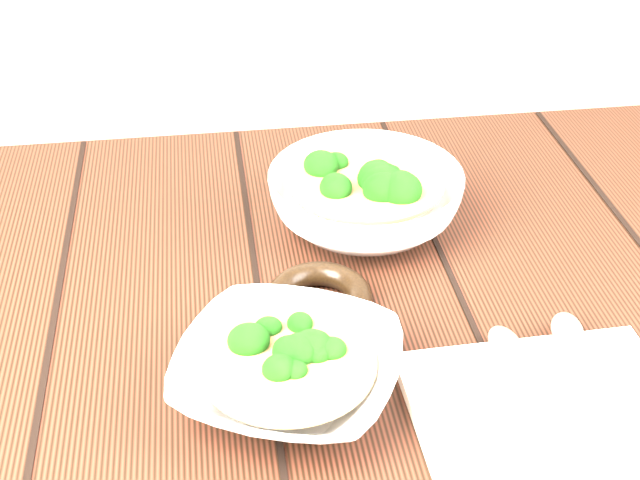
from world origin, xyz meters
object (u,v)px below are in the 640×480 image
soup_bowl_back (365,197)px  trivet (319,297)px  table (285,404)px  napkin (551,417)px  soup_bowl_front (288,372)px

soup_bowl_back → trivet: (-0.07, -0.14, -0.02)m
table → soup_bowl_back: (0.11, 0.15, 0.16)m
table → napkin: 0.30m
table → soup_bowl_back: bearing=53.5°
soup_bowl_front → soup_bowl_back: bearing=65.9°
soup_bowl_back → trivet: soup_bowl_back is taller
trivet → soup_bowl_front: bearing=-110.6°
napkin → trivet: bearing=131.8°
table → trivet: size_ratio=11.57×
soup_bowl_front → soup_bowl_back: soup_bowl_back is taller
soup_bowl_front → trivet: 0.12m
table → soup_bowl_back: soup_bowl_back is taller
table → trivet: (0.04, 0.01, 0.13)m
table → soup_bowl_front: (-0.01, -0.11, 0.15)m
table → soup_bowl_front: 0.18m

